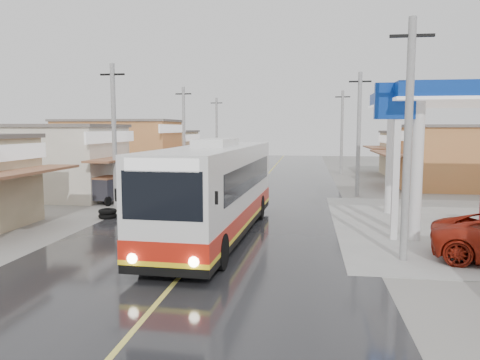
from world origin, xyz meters
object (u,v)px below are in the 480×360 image
Objects in this scene: tyre_stack at (108,214)px; second_bus at (195,166)px; tricycle_near at (108,188)px; coach_bus at (217,190)px; cyclist at (141,203)px.

second_bus is at bearing 82.68° from tyre_stack.
tyre_stack is at bearing -98.53° from second_bus.
tyre_stack is at bearing -55.50° from tricycle_near.
coach_bus is 14.38× the size of tyre_stack.
second_bus is 8.50m from tricycle_near.
coach_bus reaches higher than cyclist.
second_bus reaches higher than cyclist.
cyclist is at bearing 141.92° from coach_bus.
coach_bus is 10.94m from tricycle_near.
second_bus is at bearing 77.04° from tricycle_near.
tyre_stack is at bearing -133.49° from cyclist.
cyclist is 0.82× the size of tricycle_near.
cyclist is 2.10× the size of tyre_stack.
second_bus is at bearing 109.51° from coach_bus.
tricycle_near is at bearing 113.59° from tyre_stack.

